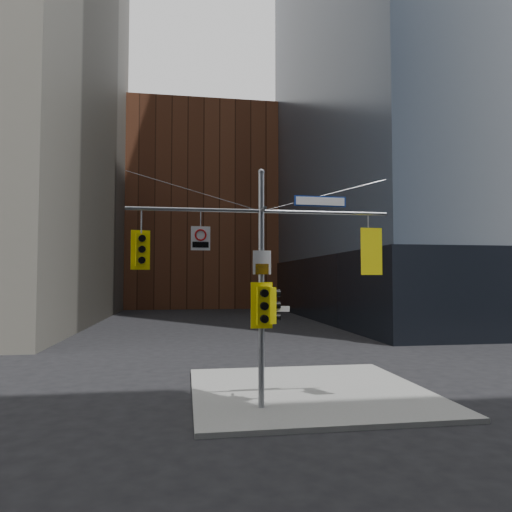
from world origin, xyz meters
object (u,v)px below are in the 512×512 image
object	(u,v)px
street_sign_blade	(320,201)
signal_assembly	(261,263)
traffic_light_west_arm	(141,250)
traffic_light_pole_side	(272,305)
traffic_light_pole_front	(263,306)
regulatory_sign_arm	(201,238)
traffic_light_east_arm	(369,252)

from	to	relation	value
street_sign_blade	signal_assembly	bearing A→B (deg)	178.63
signal_assembly	traffic_light_west_arm	world-z (taller)	signal_assembly
traffic_light_pole_side	traffic_light_pole_front	bearing A→B (deg)	122.54
signal_assembly	traffic_light_pole_front	bearing A→B (deg)	-90.05
traffic_light_pole_side	street_sign_blade	world-z (taller)	street_sign_blade
street_sign_blade	regulatory_sign_arm	bearing A→B (deg)	178.90
traffic_light_east_arm	traffic_light_pole_side	distance (m)	3.49
street_sign_blade	regulatory_sign_arm	size ratio (longest dim) A/B	2.33
street_sign_blade	regulatory_sign_arm	world-z (taller)	street_sign_blade
traffic_light_west_arm	regulatory_sign_arm	bearing A→B (deg)	-13.67
traffic_light_pole_front	regulatory_sign_arm	bearing A→B (deg)	170.29
signal_assembly	traffic_light_pole_front	size ratio (longest dim) A/B	5.83
traffic_light_east_arm	street_sign_blade	xyz separation A→B (m)	(-1.55, 0.00, 1.55)
traffic_light_east_arm	street_sign_blade	bearing A→B (deg)	-3.23
signal_assembly	traffic_light_pole_front	xyz separation A→B (m)	(-0.00, -0.27, -1.25)
regulatory_sign_arm	traffic_light_pole_front	bearing A→B (deg)	-11.47
traffic_light_east_arm	traffic_light_pole_side	size ratio (longest dim) A/B	1.33
traffic_light_west_arm	traffic_light_pole_front	bearing A→B (deg)	-17.09
traffic_light_pole_side	regulatory_sign_arm	bearing A→B (deg)	82.76
traffic_light_east_arm	traffic_light_pole_front	bearing A→B (deg)	1.35
signal_assembly	street_sign_blade	bearing A→B (deg)	0.09
traffic_light_pole_side	street_sign_blade	xyz separation A→B (m)	(1.52, -0.01, 3.19)
traffic_light_west_arm	regulatory_sign_arm	distance (m)	1.75
traffic_light_pole_side	regulatory_sign_arm	size ratio (longest dim) A/B	1.53
signal_assembly	traffic_light_east_arm	bearing A→B (deg)	0.00
signal_assembly	traffic_light_pole_front	world-z (taller)	signal_assembly
traffic_light_west_arm	traffic_light_pole_side	bearing A→B (deg)	-12.56
traffic_light_pole_side	traffic_light_pole_front	xyz separation A→B (m)	(-0.33, -0.28, 0.01)
traffic_light_west_arm	traffic_light_east_arm	world-z (taller)	traffic_light_east_arm
traffic_light_pole_front	traffic_light_pole_side	bearing A→B (deg)	38.67
signal_assembly	traffic_light_west_arm	bearing A→B (deg)	179.80
traffic_light_west_arm	traffic_light_pole_side	distance (m)	4.19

